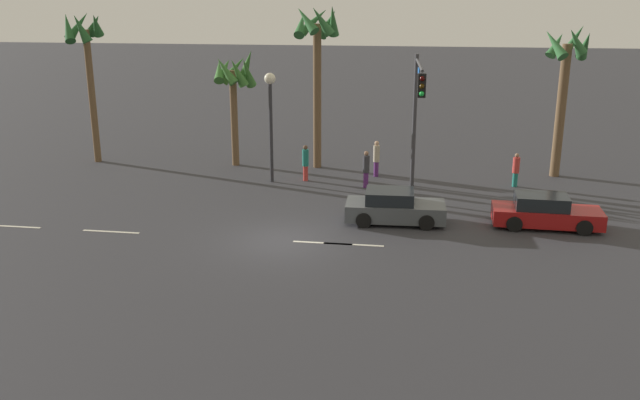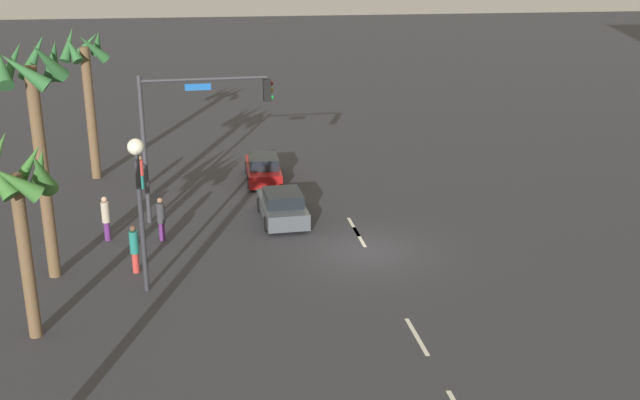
% 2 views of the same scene
% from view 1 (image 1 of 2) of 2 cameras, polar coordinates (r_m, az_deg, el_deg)
% --- Properties ---
extents(ground_plane, '(220.00, 220.00, 0.00)m').
position_cam_1_polar(ground_plane, '(26.15, -3.18, -3.48)').
color(ground_plane, '#333338').
extents(lane_stripe_1, '(1.97, 0.14, 0.01)m').
position_cam_1_polar(lane_stripe_1, '(30.35, -24.20, -2.08)').
color(lane_stripe_1, silver).
rests_on(lane_stripe_1, ground_plane).
extents(lane_stripe_2, '(2.38, 0.14, 0.01)m').
position_cam_1_polar(lane_stripe_2, '(28.39, -17.28, -2.58)').
color(lane_stripe_2, silver).
rests_on(lane_stripe_2, ground_plane).
extents(lane_stripe_3, '(2.30, 0.14, 0.01)m').
position_cam_1_polar(lane_stripe_3, '(25.89, 0.23, -3.66)').
color(lane_stripe_3, silver).
rests_on(lane_stripe_3, ground_plane).
extents(lane_stripe_4, '(2.32, 0.14, 0.01)m').
position_cam_1_polar(lane_stripe_4, '(25.75, 2.87, -3.79)').
color(lane_stripe_4, silver).
rests_on(lane_stripe_4, ground_plane).
extents(car_0, '(4.37, 1.88, 1.36)m').
position_cam_1_polar(car_0, '(28.99, 18.53, -1.00)').
color(car_0, maroon).
rests_on(car_0, ground_plane).
extents(car_2, '(4.17, 2.03, 1.39)m').
position_cam_1_polar(car_2, '(28.24, 6.28, -0.64)').
color(car_2, '#474C51').
rests_on(car_2, ground_plane).
extents(traffic_signal, '(0.56, 5.73, 6.49)m').
position_cam_1_polar(traffic_signal, '(31.23, 8.21, 8.11)').
color(traffic_signal, '#38383D').
rests_on(traffic_signal, ground_plane).
extents(streetlamp, '(0.56, 0.56, 5.52)m').
position_cam_1_polar(streetlamp, '(33.73, -4.22, 7.99)').
color(streetlamp, '#2D2D33').
rests_on(streetlamp, ground_plane).
extents(pedestrian_0, '(0.40, 0.40, 1.70)m').
position_cam_1_polar(pedestrian_0, '(34.73, 16.25, 2.52)').
color(pedestrian_0, '#1E7266').
rests_on(pedestrian_0, ground_plane).
extents(pedestrian_1, '(0.45, 0.45, 1.86)m').
position_cam_1_polar(pedestrian_1, '(34.44, -1.24, 3.25)').
color(pedestrian_1, '#BF3833').
rests_on(pedestrian_1, ground_plane).
extents(pedestrian_2, '(0.47, 0.47, 1.85)m').
position_cam_1_polar(pedestrian_2, '(33.23, 3.92, 2.70)').
color(pedestrian_2, '#59266B').
rests_on(pedestrian_2, ground_plane).
extents(pedestrian_3, '(0.46, 0.46, 1.90)m').
position_cam_1_polar(pedestrian_3, '(35.37, 4.80, 3.60)').
color(pedestrian_3, '#59266B').
rests_on(pedestrian_3, ground_plane).
extents(palm_tree_0, '(2.52, 2.57, 6.46)m').
position_cam_1_polar(palm_tree_0, '(37.43, -7.25, 10.11)').
color(palm_tree_0, brown).
rests_on(palm_tree_0, ground_plane).
extents(palm_tree_1, '(2.51, 2.76, 8.77)m').
position_cam_1_polar(palm_tree_1, '(36.47, -0.23, 12.88)').
color(palm_tree_1, brown).
rests_on(palm_tree_1, ground_plane).
extents(palm_tree_2, '(2.58, 2.70, 7.83)m').
position_cam_1_polar(palm_tree_2, '(36.80, 20.10, 10.24)').
color(palm_tree_2, brown).
rests_on(palm_tree_2, ground_plane).
extents(palm_tree_3, '(2.40, 2.70, 8.41)m').
position_cam_1_polar(palm_tree_3, '(39.97, -19.27, 11.99)').
color(palm_tree_3, brown).
rests_on(palm_tree_3, ground_plane).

